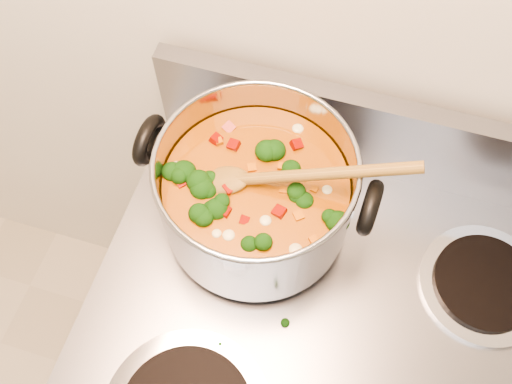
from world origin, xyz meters
TOP-DOWN VIEW (x-y plane):
  - stockpot at (-0.19, 1.31)m, footprint 0.33×0.28m
  - wooden_spoon at (-0.17, 1.32)m, footprint 0.29×0.08m
  - cooktop_crumbs at (-0.14, 1.30)m, footprint 0.37×0.33m

SIDE VIEW (x-z plane):
  - cooktop_crumbs at x=-0.14m, z-range 0.92..0.93m
  - stockpot at x=-0.19m, z-range 0.92..1.09m
  - wooden_spoon at x=-0.17m, z-range 1.00..1.11m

